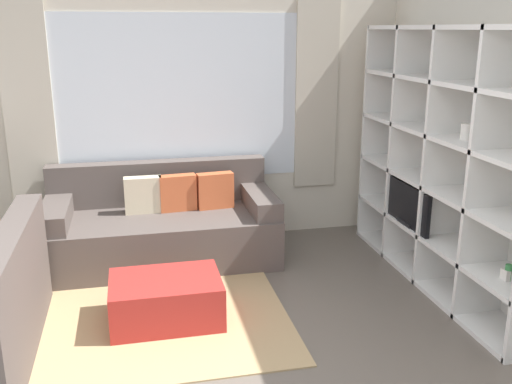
{
  "coord_description": "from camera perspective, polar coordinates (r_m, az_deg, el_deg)",
  "views": [
    {
      "loc": [
        -0.48,
        -2.63,
        2.11
      ],
      "look_at": [
        0.47,
        1.63,
        0.85
      ],
      "focal_mm": 40.0,
      "sensor_mm": 36.0,
      "label": 1
    }
  ],
  "objects": [
    {
      "name": "wall_back",
      "position": [
        5.69,
        -7.66,
        8.36
      ],
      "size": [
        5.63,
        0.11,
        2.7
      ],
      "color": "beige",
      "rests_on": "ground_plane"
    },
    {
      "name": "wall_right",
      "position": [
        4.99,
        20.93,
        6.3
      ],
      "size": [
        0.07,
        4.16,
        2.7
      ],
      "primitive_type": "cube",
      "color": "beige",
      "rests_on": "ground_plane"
    },
    {
      "name": "area_rug",
      "position": [
        4.61,
        -14.87,
        -11.61
      ],
      "size": [
        2.72,
        2.08,
        0.01
      ],
      "primitive_type": "cube",
      "color": "tan",
      "rests_on": "ground_plane"
    },
    {
      "name": "shelving_unit",
      "position": [
        4.91,
        18.78,
        2.84
      ],
      "size": [
        0.42,
        2.51,
        2.13
      ],
      "color": "silver",
      "rests_on": "ground_plane"
    },
    {
      "name": "couch_main",
      "position": [
        5.41,
        -9.29,
        -3.45
      ],
      "size": [
        2.08,
        0.97,
        0.87
      ],
      "color": "#564C47",
      "rests_on": "ground_plane"
    },
    {
      "name": "ottoman",
      "position": [
        4.34,
        -8.98,
        -10.63
      ],
      "size": [
        0.81,
        0.58,
        0.34
      ],
      "color": "#A82823",
      "rests_on": "ground_plane"
    }
  ]
}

